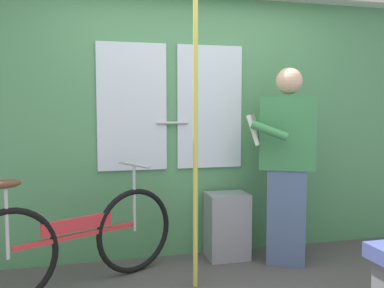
{
  "coord_description": "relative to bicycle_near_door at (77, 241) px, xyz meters",
  "views": [
    {
      "loc": [
        -0.94,
        -2.31,
        1.33
      ],
      "look_at": [
        -0.16,
        0.76,
        1.07
      ],
      "focal_mm": 39.29,
      "sensor_mm": 36.0,
      "label": 1
    }
  ],
  "objects": [
    {
      "name": "handrail_pole",
      "position": [
        0.86,
        -0.16,
        0.8
      ],
      "size": [
        0.04,
        0.04,
        2.33
      ],
      "primitive_type": "cylinder",
      "color": "#C6C14C",
      "rests_on": "ground_plane"
    },
    {
      "name": "trash_bin_by_wall",
      "position": [
        1.29,
        0.36,
        -0.08
      ],
      "size": [
        0.36,
        0.28,
        0.59
      ],
      "primitive_type": "cube",
      "color": "gray",
      "rests_on": "ground_plane"
    },
    {
      "name": "train_door_wall",
      "position": [
        1.02,
        0.57,
        0.87
      ],
      "size": [
        4.72,
        0.28,
        2.37
      ],
      "color": "#4C8C56",
      "rests_on": "ground_plane"
    },
    {
      "name": "bicycle_near_door",
      "position": [
        0.0,
        0.0,
        0.0
      ],
      "size": [
        1.52,
        0.82,
        0.9
      ],
      "rotation": [
        0.0,
        0.0,
        0.47
      ],
      "color": "black",
      "rests_on": "ground_plane"
    },
    {
      "name": "passenger_reading_newspaper",
      "position": [
        1.73,
        0.11,
        0.52
      ],
      "size": [
        0.63,
        0.57,
        1.68
      ],
      "rotation": [
        0.0,
        0.0,
        2.64
      ],
      "color": "slate",
      "rests_on": "ground_plane"
    }
  ]
}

